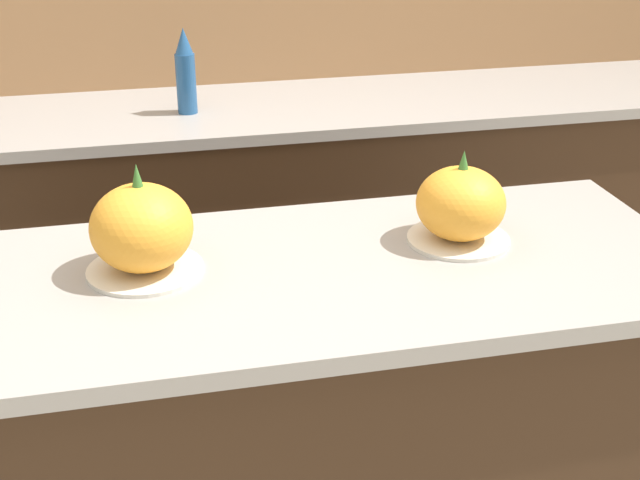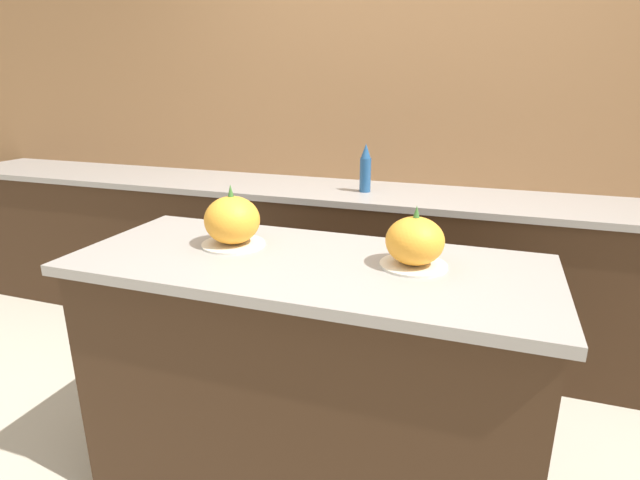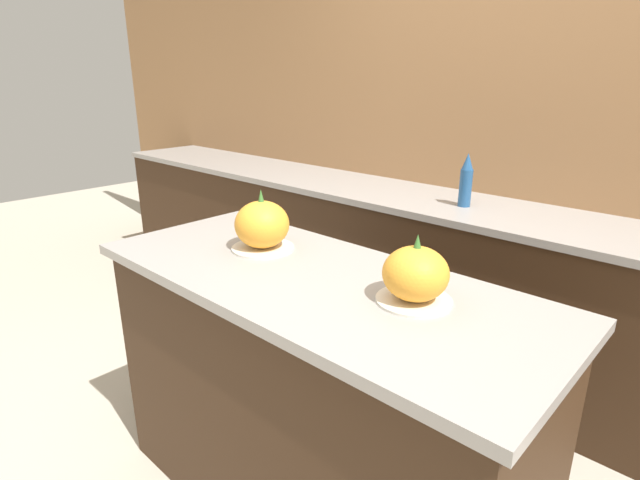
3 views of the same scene
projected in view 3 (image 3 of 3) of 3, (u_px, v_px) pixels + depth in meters
The scene contains 6 objects.
wall_back at pixel (524, 132), 2.55m from camera, with size 8.00×0.06×2.50m.
kitchen_island at pixel (312, 400), 1.71m from camera, with size 1.56×0.65×0.93m.
back_counter at pixel (479, 293), 2.58m from camera, with size 6.00×0.60×0.90m.
pumpkin_cake_left at pixel (262, 226), 1.77m from camera, with size 0.22×0.22×0.22m.
pumpkin_cake_right at pixel (415, 275), 1.36m from camera, with size 0.21×0.21×0.20m.
bottle_tall at pixel (466, 181), 2.45m from camera, with size 0.06×0.06×0.26m.
Camera 3 is at (1.00, -1.04, 1.54)m, focal length 28.00 mm.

